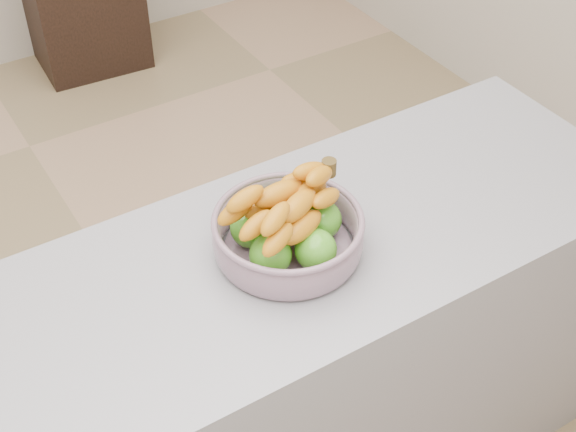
{
  "coord_description": "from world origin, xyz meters",
  "views": [
    {
      "loc": [
        -0.54,
        -1.8,
        2.09
      ],
      "look_at": [
        0.12,
        -0.74,
        1.0
      ],
      "focal_mm": 50.0,
      "sensor_mm": 36.0,
      "label": 1
    }
  ],
  "objects": [
    {
      "name": "counter",
      "position": [
        0.0,
        -0.74,
        0.45
      ],
      "size": [
        2.0,
        0.6,
        0.9
      ],
      "primitive_type": "cube",
      "color": "gray",
      "rests_on": "ground"
    },
    {
      "name": "fruit_bowl",
      "position": [
        0.12,
        -0.74,
        0.96
      ],
      "size": [
        0.32,
        0.32,
        0.18
      ],
      "rotation": [
        0.0,
        0.0,
        0.24
      ],
      "color": "#8E9DAA",
      "rests_on": "counter"
    },
    {
      "name": "ground",
      "position": [
        0.0,
        0.0,
        0.0
      ],
      "size": [
        4.0,
        4.0,
        0.0
      ],
      "primitive_type": "plane",
      "color": "tan",
      "rests_on": "ground"
    }
  ]
}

